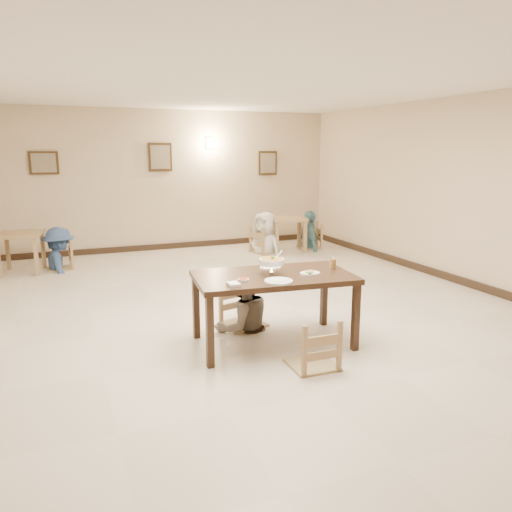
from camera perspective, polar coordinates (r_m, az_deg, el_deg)
name	(u,v)px	position (r m, az deg, el deg)	size (l,w,h in m)	color
floor	(236,318)	(6.55, -2.31, -7.09)	(10.00, 10.00, 0.00)	beige
ceiling	(234,76)	(6.25, -2.56, 19.87)	(10.00, 10.00, 0.00)	white
wall_back	(156,181)	(11.05, -11.35, 8.43)	(10.00, 10.00, 0.00)	beige
wall_right	(480,193)	(8.46, 24.18, 6.60)	(10.00, 10.00, 0.00)	beige
baseboard_back	(159,247)	(11.20, -11.01, 1.05)	(8.00, 0.06, 0.12)	black
baseboard_right	(470,284)	(8.67, 23.23, -2.91)	(0.06, 10.00, 0.12)	black
picture_a	(44,163)	(10.79, -23.09, 9.76)	(0.55, 0.04, 0.45)	#332210
picture_b	(160,157)	(11.01, -10.89, 11.04)	(0.50, 0.04, 0.60)	#332210
picture_c	(268,163)	(11.77, 1.36, 10.56)	(0.45, 0.04, 0.55)	#332210
wall_sconce	(209,143)	(11.28, -5.34, 12.74)	(0.16, 0.05, 0.22)	#FFD88C
main_table	(273,282)	(5.50, 2.01, -2.95)	(1.81, 1.14, 0.81)	#332015
chair_far	(243,287)	(6.14, -1.46, -3.55)	(0.47, 0.47, 1.00)	tan
chair_near	(313,320)	(5.03, 6.52, -7.31)	(0.46, 0.46, 0.98)	tan
main_diner	(243,266)	(5.99, -1.52, -1.18)	(0.76, 0.59, 1.55)	gray
curry_warmer	(272,262)	(5.45, 1.79, -0.65)	(0.31, 0.27, 0.25)	silver
rice_plate_far	(270,267)	(5.75, 1.65, -1.32)	(0.26, 0.26, 0.06)	white
rice_plate_near	(279,281)	(5.16, 2.59, -2.87)	(0.30, 0.30, 0.07)	white
fried_plate	(310,273)	(5.52, 6.18, -1.92)	(0.23, 0.23, 0.05)	white
chili_dish	(243,279)	(5.23, -1.46, -2.68)	(0.12, 0.12, 0.03)	white
napkin_cutlery	(234,284)	(5.05, -2.56, -3.21)	(0.14, 0.23, 0.03)	white
drink_glass	(333,263)	(5.79, 8.77, -0.79)	(0.07, 0.07, 0.15)	white
bg_table_left	(20,240)	(9.73, -25.35, 1.66)	(0.84, 0.84, 0.73)	#A37F54
bg_table_right	(288,224)	(10.82, 3.73, 3.71)	(0.89, 0.89, 0.73)	#A37F54
bg_chair_lr	(58,244)	(9.76, -21.66, 1.26)	(0.44, 0.44, 0.94)	tan
bg_chair_rl	(265,228)	(10.60, 1.06, 3.27)	(0.51, 0.51, 1.08)	tan
bg_chair_rr	(310,225)	(11.12, 6.14, 3.56)	(0.49, 0.49, 1.05)	tan
bg_diner_b	(57,227)	(9.71, -21.80, 3.08)	(1.01, 0.58, 1.56)	#3C5988
bg_diner_c	(265,212)	(10.55, 1.06, 5.07)	(0.85, 0.55, 1.74)	silver
bg_diner_d	(310,211)	(11.08, 6.18, 5.17)	(0.98, 0.41, 1.68)	teal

